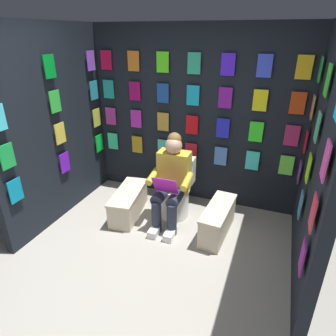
{
  "coord_description": "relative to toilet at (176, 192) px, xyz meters",
  "views": [
    {
      "loc": [
        -1.12,
        1.82,
        2.29
      ],
      "look_at": [
        0.02,
        -1.09,
        0.85
      ],
      "focal_mm": 31.65,
      "sensor_mm": 36.0,
      "label": 1
    }
  ],
  "objects": [
    {
      "name": "person_reading",
      "position": [
        -0.01,
        0.23,
        0.27
      ],
      "size": [
        0.53,
        0.69,
        1.19
      ],
      "rotation": [
        0.0,
        0.0,
        0.03
      ],
      "color": "gold",
      "rests_on": "ground"
    },
    {
      "name": "ground_plane",
      "position": [
        -0.05,
        1.48,
        -0.33
      ],
      "size": [
        30.0,
        30.0,
        0.0
      ],
      "primitive_type": "plane",
      "color": "#9E998E"
    },
    {
      "name": "display_wall_back",
      "position": [
        -0.05,
        -0.55,
        0.88
      ],
      "size": [
        3.03,
        0.14,
        2.42
      ],
      "color": "black",
      "rests_on": "ground"
    },
    {
      "name": "display_wall_right",
      "position": [
        1.47,
        0.49,
        0.88
      ],
      "size": [
        0.14,
        1.99,
        2.42
      ],
      "color": "black",
      "rests_on": "ground"
    },
    {
      "name": "display_wall_left",
      "position": [
        -1.56,
        0.49,
        0.88
      ],
      "size": [
        0.14,
        1.99,
        2.42
      ],
      "color": "black",
      "rests_on": "ground"
    },
    {
      "name": "comic_longbox_far",
      "position": [
        0.59,
        0.28,
        -0.14
      ],
      "size": [
        0.44,
        0.86,
        0.36
      ],
      "rotation": [
        0.0,
        0.0,
        0.16
      ],
      "color": "beige",
      "rests_on": "ground"
    },
    {
      "name": "comic_longbox_near",
      "position": [
        -0.64,
        0.27,
        -0.13
      ],
      "size": [
        0.32,
        0.81,
        0.39
      ],
      "rotation": [
        0.0,
        0.0,
        -0.07
      ],
      "color": "beige",
      "rests_on": "ground"
    },
    {
      "name": "toilet",
      "position": [
        0.0,
        0.0,
        0.0
      ],
      "size": [
        0.41,
        0.56,
        0.77
      ],
      "rotation": [
        0.0,
        0.0,
        0.03
      ],
      "color": "white",
      "rests_on": "ground"
    }
  ]
}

